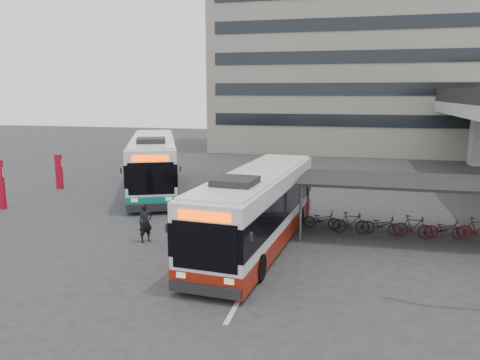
# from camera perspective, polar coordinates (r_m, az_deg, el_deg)

# --- Properties ---
(ground) EXTENTS (120.00, 120.00, 0.00)m
(ground) POSITION_cam_1_polar(r_m,az_deg,el_deg) (20.17, -3.65, -7.61)
(ground) COLOR #28282B
(ground) RESTS_ON ground
(bike_shelter) EXTENTS (10.00, 4.00, 2.54)m
(bike_shelter) POSITION_cam_1_polar(r_m,az_deg,el_deg) (22.06, 20.43, -3.01)
(bike_shelter) COLOR #595B60
(bike_shelter) RESTS_ON ground
(office_block) EXTENTS (30.00, 15.00, 25.00)m
(office_block) POSITION_cam_1_polar(r_m,az_deg,el_deg) (54.66, 14.23, 16.86)
(office_block) COLOR gray
(office_block) RESTS_ON ground
(road_markings) EXTENTS (0.15, 7.60, 0.01)m
(road_markings) POSITION_cam_1_polar(r_m,az_deg,el_deg) (16.85, 1.63, -11.34)
(road_markings) COLOR beige
(road_markings) RESTS_ON ground
(bus_main) EXTENTS (3.48, 11.53, 3.36)m
(bus_main) POSITION_cam_1_polar(r_m,az_deg,el_deg) (19.39, 2.15, -3.55)
(bus_main) COLOR white
(bus_main) RESTS_ON ground
(bus_teal) EXTENTS (7.38, 12.68, 3.73)m
(bus_teal) POSITION_cam_1_polar(r_m,az_deg,el_deg) (30.69, -10.54, 1.90)
(bus_teal) COLOR white
(bus_teal) RESTS_ON ground
(pedestrian) EXTENTS (0.71, 0.74, 1.70)m
(pedestrian) POSITION_cam_1_polar(r_m,az_deg,el_deg) (20.39, -11.45, -5.11)
(pedestrian) COLOR black
(pedestrian) RESTS_ON ground
(sign_totem_mid) EXTENTS (0.59, 0.17, 2.71)m
(sign_totem_mid) POSITION_cam_1_polar(r_m,az_deg,el_deg) (28.65, -27.26, -0.42)
(sign_totem_mid) COLOR #9E091C
(sign_totem_mid) RESTS_ON ground
(sign_totem_north) EXTENTS (0.49, 0.17, 2.28)m
(sign_totem_north) POSITION_cam_1_polar(r_m,az_deg,el_deg) (33.10, -21.20, 1.02)
(sign_totem_north) COLOR #9E091C
(sign_totem_north) RESTS_ON ground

